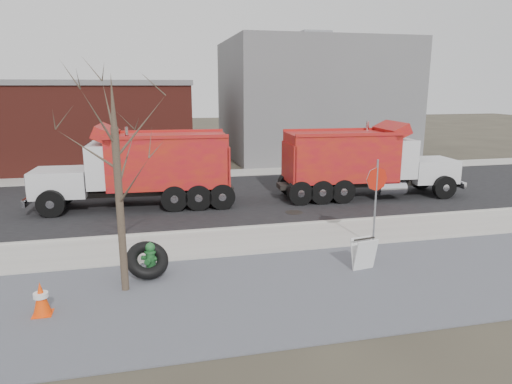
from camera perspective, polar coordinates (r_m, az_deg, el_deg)
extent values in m
plane|color=#383328|center=(14.51, -2.73, -6.69)|extent=(120.00, 120.00, 0.00)
cube|color=slate|center=(11.34, 0.56, -12.46)|extent=(60.00, 5.00, 0.03)
cube|color=#9E9B93|center=(14.73, -2.91, -6.26)|extent=(60.00, 2.50, 0.06)
cube|color=#9E9B93|center=(15.94, -3.74, -4.66)|extent=(60.00, 0.15, 0.11)
cube|color=black|center=(20.48, -5.93, -0.81)|extent=(60.00, 9.40, 0.02)
cube|color=#9E9B93|center=(26.02, -7.54, 2.17)|extent=(60.00, 2.00, 0.06)
cube|color=slate|center=(33.47, 6.99, 11.44)|extent=(12.00, 10.00, 8.00)
cube|color=maroon|center=(31.46, -27.24, 7.27)|extent=(20.00, 8.00, 5.00)
cube|color=slate|center=(31.37, -27.75, 12.07)|extent=(20.20, 8.20, 0.30)
cylinder|color=#382D23|center=(11.25, -16.61, -2.44)|extent=(0.18, 0.18, 4.00)
cone|color=#382D23|center=(10.87, -17.51, 10.89)|extent=(0.14, 0.14, 1.20)
cylinder|color=#296C33|center=(12.69, -12.93, -9.86)|extent=(0.48, 0.48, 0.06)
cylinder|color=#296C33|center=(12.56, -13.01, -8.49)|extent=(0.25, 0.25, 0.65)
cylinder|color=#296C33|center=(12.46, -13.08, -7.24)|extent=(0.32, 0.32, 0.05)
sphere|color=#296C33|center=(12.43, -13.10, -6.77)|extent=(0.26, 0.26, 0.26)
cylinder|color=#296C33|center=(12.39, -13.13, -6.30)|extent=(0.05, 0.05, 0.06)
cylinder|color=#296C33|center=(12.60, -13.81, -8.00)|extent=(0.17, 0.16, 0.12)
cylinder|color=#296C33|center=(12.46, -12.24, -8.15)|extent=(0.17, 0.16, 0.12)
cylinder|color=#296C33|center=(12.38, -13.36, -8.46)|extent=(0.20, 0.18, 0.16)
torus|color=black|center=(12.34, -13.44, -8.26)|extent=(1.35, 1.30, 0.95)
cylinder|color=gray|center=(14.45, 14.69, -1.47)|extent=(0.06, 0.06, 2.76)
cylinder|color=#B81C0D|center=(14.28, 14.87, 1.59)|extent=(0.74, 0.16, 0.75)
cube|color=silver|center=(12.75, 13.55, -7.68)|extent=(0.67, 0.31, 0.88)
cube|color=silver|center=(12.89, 13.07, -7.43)|extent=(0.67, 0.31, 0.88)
cube|color=black|center=(12.67, 13.41, -5.71)|extent=(0.64, 0.14, 0.04)
cube|color=#FF4208|center=(11.36, -25.08, -13.69)|extent=(0.41, 0.41, 0.04)
cone|color=#FF4208|center=(11.20, -25.28, -11.92)|extent=(0.39, 0.39, 0.75)
cylinder|color=white|center=(11.17, -25.31, -11.57)|extent=(0.31, 0.31, 0.11)
cube|color=black|center=(21.18, 13.44, 1.09)|extent=(8.04, 1.29, 0.21)
cube|color=silver|center=(22.49, 20.84, 2.60)|extent=(2.17, 1.95, 1.03)
cube|color=silver|center=(23.05, 23.14, 2.63)|extent=(0.16, 1.64, 0.94)
cube|color=silver|center=(21.49, 16.60, 4.23)|extent=(1.62, 2.24, 1.69)
cube|color=black|center=(21.77, 18.46, 5.46)|extent=(0.16, 1.87, 0.75)
cube|color=#A6280E|center=(20.52, 10.49, 4.42)|extent=(4.81, 2.52, 2.06)
cylinder|color=silver|center=(21.87, 13.64, 5.67)|extent=(0.14, 0.14, 2.25)
cylinder|color=black|center=(23.56, 19.92, 1.60)|extent=(1.05, 0.34, 1.03)
cylinder|color=black|center=(21.86, 22.49, 0.54)|extent=(1.05, 0.34, 1.03)
cylinder|color=black|center=(21.25, 6.66, 1.12)|extent=(1.05, 0.34, 1.03)
cylinder|color=black|center=(19.57, 8.13, 0.05)|extent=(1.05, 0.34, 1.03)
cube|color=black|center=(19.46, -14.41, 0.02)|extent=(7.83, 1.23, 0.21)
cube|color=silver|center=(19.81, -23.19, 1.14)|extent=(2.19, 1.96, 1.05)
cube|color=silver|center=(20.08, -26.16, 1.00)|extent=(0.14, 1.67, 0.95)
cube|color=silver|center=(19.35, -17.88, 3.32)|extent=(1.64, 2.27, 1.72)
cube|color=black|center=(19.40, -20.18, 4.60)|extent=(0.15, 1.91, 0.76)
cube|color=#A6280E|center=(19.16, -10.92, 3.91)|extent=(4.88, 2.53, 2.10)
cylinder|color=silver|center=(18.30, -15.69, 4.29)|extent=(0.14, 0.14, 2.29)
cylinder|color=black|center=(19.01, -24.28, -1.35)|extent=(1.06, 0.34, 1.05)
cylinder|color=black|center=(20.96, -22.97, 0.03)|extent=(1.06, 0.34, 1.05)
cylinder|color=black|center=(18.55, -7.23, -0.62)|extent=(1.06, 0.34, 1.05)
cylinder|color=black|center=(20.34, -7.51, 0.59)|extent=(1.06, 0.34, 1.05)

